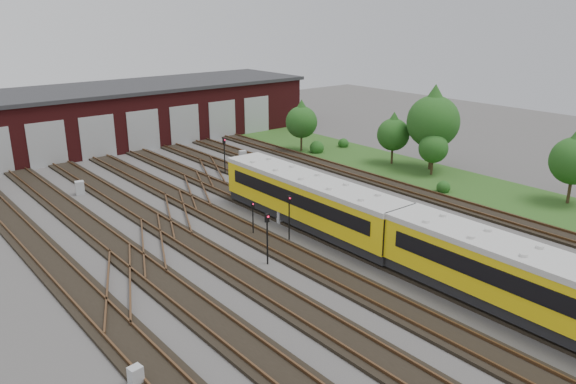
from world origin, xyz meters
TOP-DOWN VIEW (x-y plane):
  - ground at (0.00, 0.00)m, footprint 120.00×120.00m
  - track_network at (-0.17, 0.59)m, footprint 30.40×70.00m
  - maintenance_shed at (-0.01, 39.97)m, footprint 51.00×12.50m
  - grass_verge at (19.00, 10.00)m, footprint 8.00×55.00m
  - metro_train at (2.00, -10.00)m, footprint 3.04×48.11m
  - signal_mast_0 at (-3.89, 3.06)m, footprint 0.27×0.25m
  - signal_mast_1 at (-0.51, 5.13)m, footprint 0.24×0.23m
  - signal_mast_2 at (4.84, 21.04)m, footprint 0.29×0.27m
  - signal_mast_3 at (-1.90, 7.28)m, footprint 0.23×0.22m
  - relay_cabinet_0 at (-15.00, -2.68)m, footprint 0.59×0.52m
  - relay_cabinet_1 at (-7.82, 23.48)m, footprint 0.81×0.72m
  - relay_cabinet_2 at (1.02, 7.91)m, footprint 0.61×0.55m
  - relay_cabinet_3 at (8.69, 23.67)m, footprint 0.79×0.71m
  - relay_cabinet_4 at (3.92, 10.54)m, footprint 0.59×0.51m
  - tree_0 at (16.00, 23.15)m, footprint 3.38×3.38m
  - tree_1 at (19.53, 13.50)m, footprint 3.15×3.15m
  - tree_2 at (20.76, 9.86)m, footprint 4.91×4.91m
  - tree_3 at (19.41, 8.62)m, footprint 2.70×2.70m
  - tree_4 at (21.15, -3.18)m, footprint 3.70×3.70m
  - bush_0 at (16.00, 4.83)m, footprint 1.15×1.15m
  - bush_1 at (16.86, 21.60)m, footprint 1.51×1.51m
  - bush_2 at (20.84, 21.61)m, footprint 1.16×1.16m

SIDE VIEW (x-z plane):
  - ground at x=0.00m, z-range 0.00..0.00m
  - grass_verge at x=19.00m, z-range 0.00..0.05m
  - track_network at x=-0.17m, z-range -0.06..0.27m
  - relay_cabinet_2 at x=1.02m, z-range 0.00..0.88m
  - relay_cabinet_0 at x=-15.00m, z-range 0.00..0.90m
  - relay_cabinet_4 at x=3.92m, z-range 0.00..0.91m
  - relay_cabinet_3 at x=8.69m, z-range 0.00..1.11m
  - bush_0 at x=16.00m, z-range 0.00..1.15m
  - relay_cabinet_1 at x=-7.82m, z-range 0.00..1.15m
  - bush_2 at x=20.84m, z-range 0.00..1.16m
  - bush_1 at x=16.86m, z-range 0.00..1.51m
  - signal_mast_3 at x=-1.90m, z-range 0.35..2.75m
  - signal_mast_1 at x=-0.51m, z-range 0.42..3.50m
  - metro_train at x=2.00m, z-range 0.37..3.69m
  - signal_mast_0 at x=-3.89m, z-range 0.45..3.67m
  - signal_mast_2 at x=4.84m, z-range 0.47..3.86m
  - tree_3 at x=19.41m, z-range 0.63..5.10m
  - maintenance_shed at x=-0.01m, z-range 0.03..6.38m
  - tree_1 at x=19.53m, z-range 0.74..5.97m
  - tree_0 at x=16.00m, z-range 0.80..6.40m
  - tree_4 at x=21.15m, z-range 0.87..7.01m
  - tree_2 at x=20.76m, z-range 1.16..9.30m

